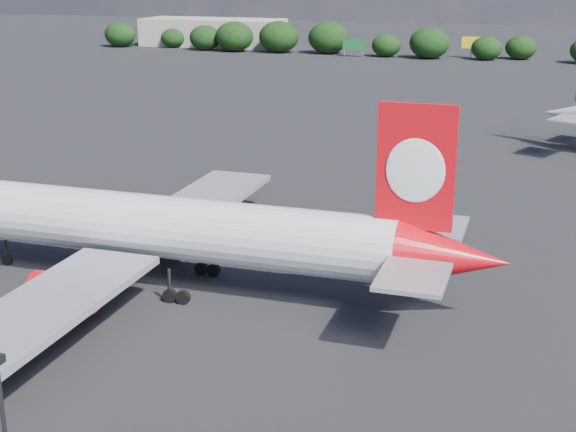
% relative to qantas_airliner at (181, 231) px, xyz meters
% --- Properties ---
extents(ground, '(500.00, 500.00, 0.00)m').
position_rel_qantas_airliner_xyz_m(ground, '(-6.18, 43.58, -4.58)').
color(ground, black).
rests_on(ground, ground).
extents(qantas_airliner, '(45.90, 43.53, 15.04)m').
position_rel_qantas_airliner_xyz_m(qantas_airliner, '(0.00, 0.00, 0.00)').
color(qantas_airliner, silver).
rests_on(qantas_airliner, ground).
extents(terminal_building, '(42.00, 16.00, 8.00)m').
position_rel_qantas_airliner_xyz_m(terminal_building, '(-71.18, 175.58, -0.58)').
color(terminal_building, '#9E9888').
rests_on(terminal_building, ground).
extents(highway_sign, '(6.00, 0.30, 4.50)m').
position_rel_qantas_airliner_xyz_m(highway_sign, '(-24.18, 159.58, -1.45)').
color(highway_sign, '#15692A').
rests_on(highway_sign, ground).
extents(billboard_yellow, '(5.00, 0.30, 5.50)m').
position_rel_qantas_airliner_xyz_m(billboard_yellow, '(5.82, 165.58, -0.71)').
color(billboard_yellow, yellow).
rests_on(billboard_yellow, ground).
extents(horizon_treeline, '(202.64, 14.82, 8.68)m').
position_rel_qantas_airliner_xyz_m(horizon_treeline, '(-1.04, 163.78, -0.78)').
color(horizon_treeline, black).
rests_on(horizon_treeline, ground).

